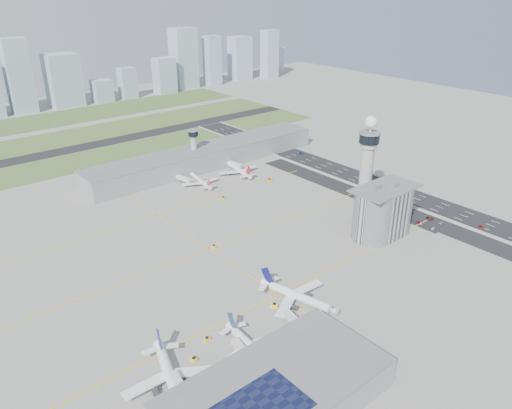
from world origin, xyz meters
TOP-DOWN VIEW (x-y plane):
  - ground at (0.00, 0.00)m, footprint 1000.00×1000.00m
  - grass_strip_0 at (-20.00, 225.00)m, footprint 480.00×50.00m
  - grass_strip_1 at (-20.00, 300.00)m, footprint 480.00×60.00m
  - grass_strip_2 at (-20.00, 380.00)m, footprint 480.00×70.00m
  - runway at (-20.00, 262.00)m, footprint 480.00×22.00m
  - highway at (115.00, 0.00)m, footprint 28.00×500.00m
  - barrier_left at (101.00, 0.00)m, footprint 0.60×500.00m
  - barrier_right at (129.00, 0.00)m, footprint 0.60×500.00m
  - landside_road at (90.00, -10.00)m, footprint 18.00×260.00m
  - parking_lot at (88.00, -22.00)m, footprint 20.00×44.00m
  - taxiway_line_h_0 at (-40.00, -30.00)m, footprint 260.00×0.60m
  - taxiway_line_h_1 at (-40.00, 30.00)m, footprint 260.00×0.60m
  - taxiway_line_h_2 at (-40.00, 90.00)m, footprint 260.00×0.60m
  - taxiway_line_v at (-40.00, 30.00)m, footprint 0.60×260.00m
  - control_tower at (72.00, 8.00)m, footprint 14.00×14.00m
  - secondary_tower at (30.00, 150.00)m, footprint 8.60×8.60m
  - admin_building at (51.99, -22.00)m, footprint 42.00×24.00m
  - terminal_pier at (40.00, 148.00)m, footprint 210.00×32.00m
  - near_terminal at (-88.07, -82.02)m, footprint 84.00×42.00m
  - airplane_near_a at (-112.53, -49.25)m, footprint 49.58×53.98m
  - airplane_near_b at (-76.63, -55.19)m, footprint 34.75×40.02m
  - airplane_near_c at (-36.48, -41.37)m, footprint 46.48×51.33m
  - airplane_far_a at (12.65, 115.97)m, footprint 35.17×39.32m
  - airplane_far_b at (49.18, 116.84)m, footprint 40.88×45.84m
  - jet_bridge_near_0 at (-113.00, -61.00)m, footprint 5.39×14.31m
  - jet_bridge_near_1 at (-83.00, -61.00)m, footprint 5.39×14.31m
  - jet_bridge_near_2 at (-53.00, -61.00)m, footprint 5.39×14.31m
  - jet_bridge_far_0 at (2.00, 132.00)m, footprint 5.39×14.31m
  - jet_bridge_far_1 at (52.00, 132.00)m, footprint 5.39×14.31m
  - tug_0 at (-97.88, -42.31)m, footprint 2.45×3.21m
  - tug_1 at (-86.48, -35.29)m, footprint 2.92×2.05m
  - tug_2 at (-47.87, -35.97)m, footprint 3.88×4.07m
  - tug_3 at (-36.64, 29.49)m, footprint 2.88×3.50m
  - tug_4 at (9.19, 82.51)m, footprint 3.42×3.88m
  - tug_5 at (57.37, 87.27)m, footprint 4.04×3.68m
  - car_lot_0 at (82.15, -39.61)m, footprint 4.03×2.12m
  - car_lot_1 at (83.12, -30.72)m, footprint 3.76×1.83m
  - car_lot_2 at (83.49, -28.26)m, footprint 4.45×2.19m
  - car_lot_3 at (83.22, -17.84)m, footprint 3.90×1.81m
  - car_lot_4 at (82.81, -13.61)m, footprint 3.73×1.91m
  - car_lot_5 at (83.67, -4.16)m, footprint 3.48×1.67m
  - car_lot_6 at (93.13, -38.67)m, footprint 4.83×2.56m
  - car_lot_7 at (93.66, -31.16)m, footprint 4.55×2.07m
  - car_lot_8 at (93.77, -28.38)m, footprint 3.64×1.87m
  - car_lot_9 at (91.92, -17.48)m, footprint 4.13×1.88m
  - car_lot_10 at (92.14, -13.39)m, footprint 4.07×2.02m
  - car_lot_11 at (91.99, -7.29)m, footprint 4.01×1.91m
  - car_hw_0 at (107.69, -57.73)m, footprint 1.86×3.92m
  - car_hw_1 at (113.94, 39.06)m, footprint 1.40×3.88m
  - car_hw_2 at (121.80, 117.77)m, footprint 2.41×4.84m
  - car_hw_4 at (107.99, 178.51)m, footprint 1.67×3.80m
  - skyline_bldg_8 at (-19.42, 431.56)m, footprint 26.33×21.06m
  - skyline_bldg_9 at (30.27, 432.32)m, footprint 36.96×29.57m
  - skyline_bldg_10 at (73.27, 423.68)m, footprint 23.01×18.41m
  - skyline_bldg_11 at (108.28, 423.34)m, footprint 20.22×16.18m
  - skyline_bldg_12 at (162.17, 421.29)m, footprint 26.14×20.92m
  - skyline_bldg_13 at (201.27, 433.27)m, footprint 32.26×25.81m
  - skyline_bldg_14 at (244.74, 426.38)m, footprint 21.59×17.28m
  - skyline_bldg_15 at (302.83, 435.54)m, footprint 30.25×24.20m
  - skyline_bldg_16 at (345.49, 415.96)m, footprint 23.04×18.43m
  - skyline_bldg_17 at (382.05, 443.29)m, footprint 22.64×18.11m

SIDE VIEW (x-z plane):
  - ground at x=0.00m, z-range 0.00..0.00m
  - taxiway_line_h_0 at x=-40.00m, z-range 0.00..0.01m
  - taxiway_line_h_1 at x=-40.00m, z-range 0.00..0.01m
  - taxiway_line_h_2 at x=-40.00m, z-range 0.00..0.01m
  - taxiway_line_v at x=-40.00m, z-range 0.00..0.01m
  - grass_strip_0 at x=-20.00m, z-range 0.00..0.08m
  - grass_strip_1 at x=-20.00m, z-range 0.00..0.08m
  - grass_strip_2 at x=-20.00m, z-range 0.00..0.08m
  - landside_road at x=90.00m, z-range 0.00..0.08m
  - highway at x=115.00m, z-range 0.00..0.10m
  - parking_lot at x=88.00m, z-range 0.00..0.10m
  - runway at x=-20.00m, z-range 0.01..0.11m
  - car_lot_5 at x=83.67m, z-range 0.00..1.10m
  - car_lot_3 at x=83.22m, z-range 0.00..1.10m
  - car_lot_10 at x=92.14m, z-range 0.00..1.11m
  - car_lot_11 at x=91.99m, z-range 0.00..1.13m
  - car_lot_1 at x=83.12m, z-range 0.00..1.19m
  - car_lot_8 at x=93.77m, z-range 0.00..1.19m
  - barrier_left at x=101.00m, z-range 0.00..1.20m
  - barrier_right at x=129.00m, z-range 0.00..1.20m
  - car_lot_4 at x=82.81m, z-range 0.00..1.22m
  - car_lot_2 at x=83.49m, z-range 0.00..1.22m
  - car_hw_4 at x=107.99m, z-range 0.00..1.27m
  - car_hw_1 at x=113.94m, z-range 0.00..1.27m
  - car_lot_7 at x=93.66m, z-range 0.00..1.29m
  - car_lot_6 at x=93.13m, z-range 0.00..1.29m
  - car_hw_0 at x=107.69m, z-range 0.00..1.29m
  - car_lot_0 at x=82.15m, z-range 0.00..1.31m
  - car_lot_9 at x=91.92m, z-range 0.00..1.31m
  - car_hw_2 at x=121.80m, z-range 0.00..1.32m
  - tug_1 at x=-86.48m, z-range 0.00..1.67m
  - tug_0 at x=-97.88m, z-range 0.00..1.70m
  - tug_3 at x=-36.64m, z-range 0.00..1.76m
  - tug_4 at x=9.19m, z-range 0.00..1.88m
  - tug_5 at x=57.37m, z-range 0.00..1.94m
  - tug_2 at x=-47.87m, z-range 0.00..1.95m
  - jet_bridge_near_0 at x=-113.00m, z-range 0.00..5.70m
  - jet_bridge_near_1 at x=-83.00m, z-range 0.00..5.70m
  - jet_bridge_near_2 at x=-53.00m, z-range 0.00..5.70m
  - jet_bridge_far_0 at x=2.00m, z-range 0.00..5.70m
  - jet_bridge_far_1 at x=52.00m, z-range 0.00..5.70m
  - airplane_far_a at x=12.65m, z-range 0.00..9.67m
  - airplane_near_b at x=-76.63m, z-range 0.00..10.60m
  - airplane_far_b at x=49.18m, z-range 0.00..11.36m
  - airplane_near_c at x=-36.48m, z-range 0.00..12.27m
  - airplane_near_a at x=-112.53m, z-range 0.00..12.52m
  - near_terminal at x=-88.07m, z-range -0.07..12.93m
  - terminal_pier at x=40.00m, z-range 0.00..15.80m
  - skyline_bldg_10 at x=73.27m, z-range 0.00..27.75m
  - admin_building at x=51.99m, z-range -1.45..32.05m
  - secondary_tower at x=30.00m, z-range 2.85..34.75m
  - skyline_bldg_11 at x=108.28m, z-range 0.00..38.97m
  - skyline_bldg_17 at x=382.05m, z-range 0.00..41.06m
  - skyline_bldg_12 at x=162.17m, z-range 0.00..46.89m
  - skyline_bldg_9 at x=30.27m, z-range 0.00..62.11m
  - skyline_bldg_15 at x=302.83m, z-range 0.00..63.40m
  - skyline_bldg_14 at x=244.74m, z-range 0.00..68.75m
  - control_tower at x=72.00m, z-range 2.79..67.29m
  - skyline_bldg_16 at x=345.49m, z-range 0.00..71.56m
  - skyline_bldg_13 at x=201.27m, z-range 0.00..81.20m
  - skyline_bldg_8 at x=-19.42m, z-range 0.00..83.39m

